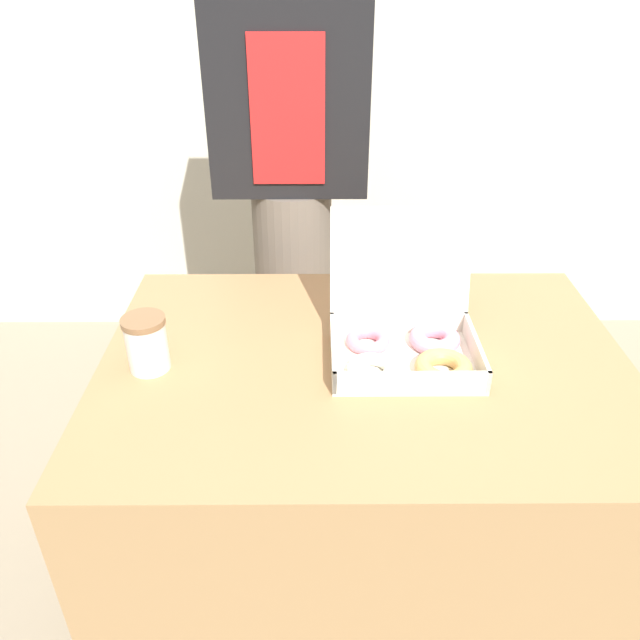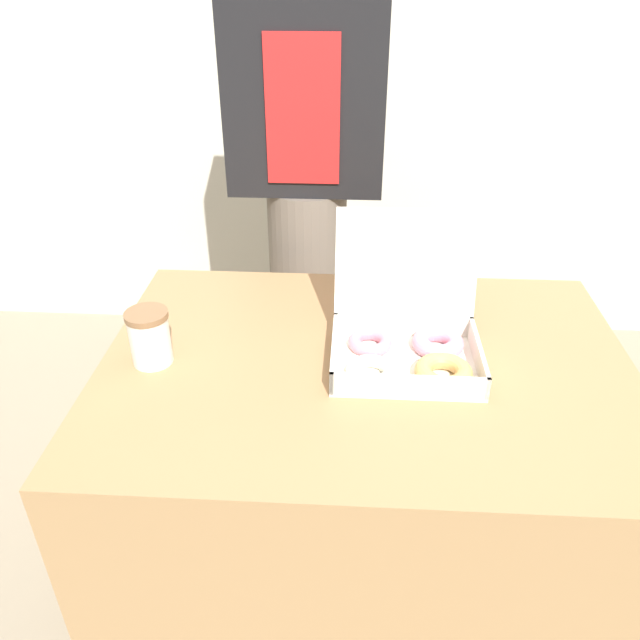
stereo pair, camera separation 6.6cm
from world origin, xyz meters
name	(u,v)px [view 1 (the left image)]	position (x,y,z in m)	size (l,w,h in m)	color
ground_plane	(354,596)	(0.00, 0.00, 0.00)	(14.00, 14.00, 0.00)	gray
wall_back	(343,8)	(0.00, 1.45, 1.30)	(10.00, 0.05, 2.60)	beige
table	(359,494)	(0.00, 0.00, 0.39)	(1.08, 0.77, 0.77)	#99754C
donut_box	(408,339)	(0.09, 0.01, 0.81)	(0.29, 0.29, 0.27)	silver
coffee_cup	(147,343)	(-0.43, -0.03, 0.83)	(0.08, 0.08, 0.11)	silver
person_customer	(291,190)	(-0.17, 0.64, 0.91)	(0.41, 0.23, 1.69)	#665B51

